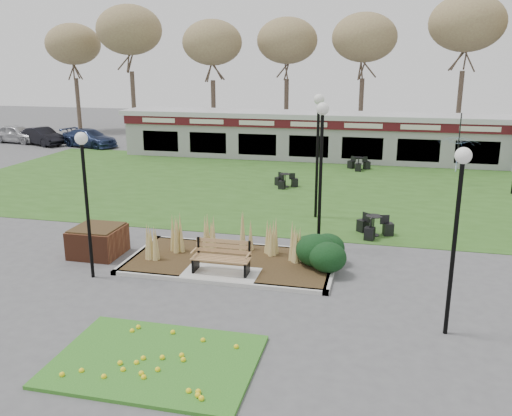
% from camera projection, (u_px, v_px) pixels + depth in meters
% --- Properties ---
extents(ground, '(100.00, 100.00, 0.00)m').
position_uv_depth(ground, '(220.00, 278.00, 15.67)').
color(ground, '#515154').
rests_on(ground, ground).
extents(lawn, '(34.00, 16.00, 0.02)m').
position_uv_depth(lawn, '(290.00, 186.00, 26.92)').
color(lawn, '#2E561B').
rests_on(lawn, ground).
extents(flower_bed, '(4.20, 3.00, 0.16)m').
position_uv_depth(flower_bed, '(156.00, 359.00, 11.33)').
color(flower_bed, '#296A1E').
rests_on(flower_bed, ground).
extents(planting_bed, '(6.75, 3.40, 1.27)m').
position_uv_depth(planting_bed, '(272.00, 254.00, 16.56)').
color(planting_bed, '#352215').
rests_on(planting_bed, ground).
extents(park_bench, '(1.70, 0.66, 0.93)m').
position_uv_depth(park_bench, '(222.00, 256.00, 15.74)').
color(park_bench, olive).
rests_on(park_bench, ground).
extents(brick_planter, '(1.50, 1.50, 0.95)m').
position_uv_depth(brick_planter, '(98.00, 241.00, 17.45)').
color(brick_planter, brown).
rests_on(brick_planter, ground).
extents(food_pavilion, '(24.60, 3.40, 2.90)m').
position_uv_depth(food_pavilion, '(312.00, 135.00, 34.00)').
color(food_pavilion, '#9C9B9E').
rests_on(food_pavilion, ground).
extents(tree_backdrop, '(47.24, 5.24, 10.36)m').
position_uv_depth(tree_backdrop, '(329.00, 27.00, 39.70)').
color(tree_backdrop, '#47382B').
rests_on(tree_backdrop, ground).
extents(lamp_post_near_left, '(0.40, 0.40, 4.83)m').
position_uv_depth(lamp_post_near_left, '(322.00, 144.00, 17.18)').
color(lamp_post_near_left, black).
rests_on(lamp_post_near_left, ground).
extents(lamp_post_near_right, '(0.36, 0.36, 4.35)m').
position_uv_depth(lamp_post_near_right, '(459.00, 201.00, 11.71)').
color(lamp_post_near_right, black).
rests_on(lamp_post_near_right, ground).
extents(lamp_post_mid_left, '(0.35, 0.35, 4.23)m').
position_uv_depth(lamp_post_mid_left, '(84.00, 173.00, 14.96)').
color(lamp_post_mid_left, black).
rests_on(lamp_post_mid_left, ground).
extents(lamp_post_mid_right, '(0.40, 0.40, 4.86)m').
position_uv_depth(lamp_post_mid_right, '(318.00, 129.00, 20.73)').
color(lamp_post_mid_right, black).
rests_on(lamp_post_mid_right, ground).
extents(bistro_set_a, '(1.23, 1.15, 0.66)m').
position_uv_depth(bistro_set_a, '(285.00, 182.00, 26.70)').
color(bistro_set_a, black).
rests_on(bistro_set_a, ground).
extents(bistro_set_c, '(1.35, 1.32, 0.73)m').
position_uv_depth(bistro_set_c, '(373.00, 229.00, 19.36)').
color(bistro_set_c, black).
rests_on(bistro_set_c, ground).
extents(bistro_set_d, '(1.33, 1.16, 0.70)m').
position_uv_depth(bistro_set_d, '(359.00, 165.00, 30.86)').
color(bistro_set_d, black).
rests_on(bistro_set_d, ground).
extents(patio_umbrella, '(2.20, 2.24, 2.49)m').
position_uv_depth(patio_umbrella, '(458.00, 154.00, 26.74)').
color(patio_umbrella, black).
rests_on(patio_umbrella, ground).
extents(car_silver, '(4.16, 2.15, 1.35)m').
position_uv_depth(car_silver, '(17.00, 134.00, 40.64)').
color(car_silver, '#B7B7BC').
rests_on(car_silver, ground).
extents(car_black, '(4.11, 2.79, 1.28)m').
position_uv_depth(car_black, '(42.00, 136.00, 39.60)').
color(car_black, black).
rests_on(car_black, ground).
extents(car_blue, '(4.71, 2.92, 1.27)m').
position_uv_depth(car_blue, '(89.00, 138.00, 38.75)').
color(car_blue, navy).
rests_on(car_blue, ground).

